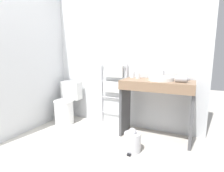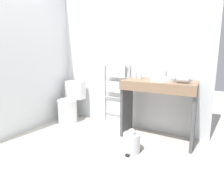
{
  "view_description": "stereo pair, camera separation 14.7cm",
  "coord_description": "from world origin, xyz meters",
  "views": [
    {
      "loc": [
        1.17,
        -1.28,
        1.24
      ],
      "look_at": [
        0.18,
        0.83,
        0.84
      ],
      "focal_mm": 28.0,
      "sensor_mm": 36.0,
      "label": 1
    },
    {
      "loc": [
        1.3,
        -1.21,
        1.24
      ],
      "look_at": [
        0.18,
        0.83,
        0.84
      ],
      "focal_mm": 28.0,
      "sensor_mm": 36.0,
      "label": 2
    }
  ],
  "objects": [
    {
      "name": "vanity_counter",
      "position": [
        0.69,
        1.28,
        0.61
      ],
      "size": [
        1.03,
        0.49,
        0.89
      ],
      "color": "#84664C",
      "rests_on": "ground_plane"
    },
    {
      "name": "cup_near_edge",
      "position": [
        0.36,
        1.39,
        0.94
      ],
      "size": [
        0.07,
        0.07,
        0.1
      ],
      "color": "white",
      "rests_on": "vanity_counter"
    },
    {
      "name": "hair_dryer",
      "position": [
        1.03,
        1.26,
        0.93
      ],
      "size": [
        0.2,
        0.2,
        0.09
      ],
      "color": "#B7B7BC",
      "rests_on": "vanity_counter"
    },
    {
      "name": "wall_side",
      "position": [
        -1.34,
        0.78,
        1.35
      ],
      "size": [
        0.12,
        2.31,
        2.69
      ],
      "primitive_type": "cube",
      "color": "silver",
      "rests_on": "ground_plane"
    },
    {
      "name": "wall_back",
      "position": [
        0.0,
        1.62,
        1.35
      ],
      "size": [
        2.8,
        0.12,
        2.69
      ],
      "primitive_type": "cube",
      "color": "silver",
      "rests_on": "ground_plane"
    },
    {
      "name": "toilet",
      "position": [
        -0.97,
        1.23,
        0.33
      ],
      "size": [
        0.39,
        0.5,
        0.77
      ],
      "color": "white",
      "rests_on": "ground_plane"
    },
    {
      "name": "towel_radiator",
      "position": [
        -0.12,
        1.51,
        0.77
      ],
      "size": [
        0.52,
        0.06,
        1.12
      ],
      "color": "silver",
      "rests_on": "ground_plane"
    },
    {
      "name": "trash_bin",
      "position": [
        0.5,
        0.77,
        0.14
      ],
      "size": [
        0.22,
        0.26,
        0.32
      ],
      "color": "silver",
      "rests_on": "ground_plane"
    },
    {
      "name": "faucet",
      "position": [
        0.74,
        1.49,
        0.98
      ],
      "size": [
        0.02,
        0.1,
        0.15
      ],
      "color": "silver",
      "rests_on": "vanity_counter"
    },
    {
      "name": "cup_near_wall",
      "position": [
        0.26,
        1.44,
        0.94
      ],
      "size": [
        0.07,
        0.07,
        0.1
      ],
      "color": "white",
      "rests_on": "vanity_counter"
    },
    {
      "name": "sink_basin",
      "position": [
        0.74,
        1.29,
        0.92
      ],
      "size": [
        0.36,
        0.36,
        0.06
      ],
      "color": "white",
      "rests_on": "vanity_counter"
    }
  ]
}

